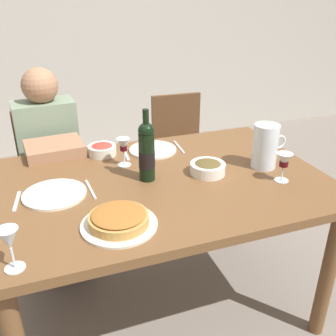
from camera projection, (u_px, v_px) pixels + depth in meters
ground_plane at (162, 304)px, 2.04m from camera, size 8.00×8.00×0.00m
back_wall at (75, 6)px, 3.53m from camera, size 8.00×0.10×2.80m
dining_table at (161, 197)px, 1.75m from camera, size 1.50×1.00×0.76m
wine_bottle at (147, 151)px, 1.66m from camera, size 0.07×0.07×0.33m
water_pitcher at (265, 149)px, 1.80m from camera, size 0.17×0.12×0.21m
baked_tart at (119, 220)px, 1.37m from camera, size 0.28×0.28×0.06m
salad_bowl at (102, 149)px, 1.96m from camera, size 0.15×0.15×0.06m
olive_bowl at (208, 167)px, 1.76m from camera, size 0.16×0.16×0.06m
wine_glass_left_diner at (9, 241)px, 1.12m from camera, size 0.07×0.07×0.15m
wine_glass_right_diner at (284, 161)px, 1.66m from camera, size 0.07×0.07×0.13m
wine_glass_centre at (123, 146)px, 1.81m from camera, size 0.07×0.07×0.14m
dinner_plate_left_setting at (55, 194)px, 1.58m from camera, size 0.27×0.27×0.01m
dinner_plate_right_setting at (153, 150)px, 2.01m from camera, size 0.25×0.25×0.01m
fork_left_setting at (17, 201)px, 1.54m from camera, size 0.03×0.16×0.00m
knife_left_setting at (91, 189)px, 1.63m from camera, size 0.02×0.18×0.00m
knife_right_setting at (179, 147)px, 2.06m from camera, size 0.02×0.18×0.00m
spoon_right_setting at (126, 154)px, 1.97m from camera, size 0.02×0.16×0.00m
chair_left at (51, 169)px, 2.43m from camera, size 0.43×0.43×0.87m
diner_left at (54, 166)px, 2.18m from camera, size 0.36×0.52×1.16m
chair_right at (180, 149)px, 2.73m from camera, size 0.42×0.42×0.87m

